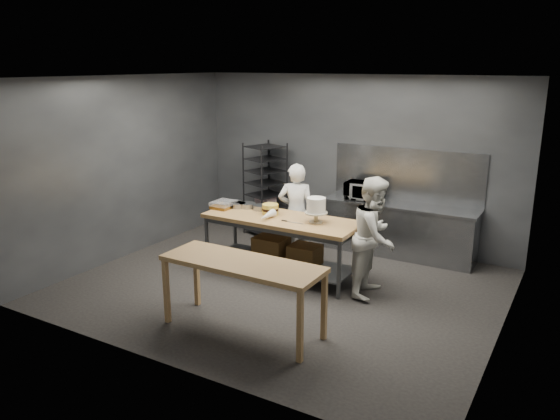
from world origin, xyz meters
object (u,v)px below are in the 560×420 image
Objects in this scene: work_table at (283,239)px; microwave at (362,191)px; frosted_cake_stand at (316,207)px; chef_right at (375,237)px; layer_cake at (270,209)px; speed_rack at (265,190)px; chef_behind at (296,213)px; near_counter at (242,268)px.

work_table is 1.90m from microwave.
chef_right is at bearing 0.37° from frosted_cake_stand.
work_table is 0.50m from layer_cake.
speed_rack is 1.92m from microwave.
chef_right is 0.96m from frosted_cake_stand.
speed_rack reaches higher than layer_cake.
microwave is 2.15× the size of layer_cake.
speed_rack is (-1.35, 1.67, 0.28)m from work_table.
work_table is at bearing -10.98° from layer_cake.
chef_behind reaches higher than frosted_cake_stand.
work_table is 1.93m from near_counter.
chef_behind reaches higher than microwave.
chef_behind is (-0.63, 2.51, 0.00)m from near_counter.
work_table is at bearing -50.99° from speed_rack.
chef_right is at bearing -1.49° from layer_cake.
chef_right is at bearing 136.19° from chef_behind.
speed_rack reaches higher than near_counter.
chef_behind is 0.96× the size of chef_right.
chef_behind is 1.73m from chef_right.
frosted_cake_stand is (0.05, 1.85, 0.35)m from near_counter.
chef_behind is 1.01m from frosted_cake_stand.
layer_cake is (-0.76, 1.90, 0.19)m from near_counter.
microwave is 1.45× the size of frosted_cake_stand.
work_table is 1.49m from chef_right.
chef_right is 1.97m from microwave.
speed_rack reaches higher than work_table.
microwave is at bearing 72.20° from work_table.
work_table is 0.72m from chef_behind.
microwave is (-0.91, 1.74, 0.20)m from chef_right.
layer_cake is at bearing 56.88° from chef_behind.
speed_rack is 6.93× the size of layer_cake.
chef_behind is 4.37× the size of frosted_cake_stand.
chef_right is at bearing 62.46° from near_counter.
speed_rack is 2.55m from frosted_cake_stand.
work_table is 1.37× the size of speed_rack.
near_counter is 2.05m from layer_cake.
microwave is at bearing 24.90° from chef_right.
speed_rack reaches higher than microwave.
frosted_cake_stand is 0.83m from layer_cake.
speed_rack is 1.07× the size of chef_behind.
chef_right is 6.72× the size of layer_cake.
layer_cake reaches higher than work_table.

